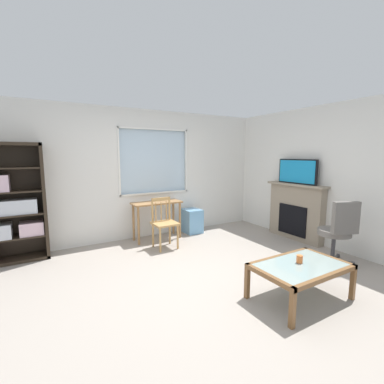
% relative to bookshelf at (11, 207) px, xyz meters
% --- Properties ---
extents(ground, '(6.36, 5.42, 0.02)m').
position_rel_bookshelf_xyz_m(ground, '(2.17, -1.97, -0.87)').
color(ground, '#9E9389').
extents(wall_back_with_window, '(5.36, 0.15, 2.56)m').
position_rel_bookshelf_xyz_m(wall_back_with_window, '(2.14, 0.24, 0.38)').
color(wall_back_with_window, silver).
rests_on(wall_back_with_window, ground).
extents(wall_right, '(0.12, 4.62, 2.56)m').
position_rel_bookshelf_xyz_m(wall_right, '(4.91, -1.97, 0.41)').
color(wall_right, silver).
rests_on(wall_right, ground).
extents(bookshelf, '(0.90, 0.38, 1.86)m').
position_rel_bookshelf_xyz_m(bookshelf, '(0.00, 0.00, 0.00)').
color(bookshelf, '#2D2319').
rests_on(bookshelf, ground).
extents(desk_under_window, '(0.97, 0.40, 0.75)m').
position_rel_bookshelf_xyz_m(desk_under_window, '(2.38, -0.11, -0.25)').
color(desk_under_window, '#A37547').
rests_on(desk_under_window, ground).
extents(wooden_chair, '(0.43, 0.41, 0.90)m').
position_rel_bookshelf_xyz_m(wooden_chair, '(2.30, -0.63, -0.40)').
color(wooden_chair, tan).
rests_on(wooden_chair, ground).
extents(plastic_drawer_unit, '(0.35, 0.40, 0.51)m').
position_rel_bookshelf_xyz_m(plastic_drawer_unit, '(3.21, -0.06, -0.61)').
color(plastic_drawer_unit, '#72ADDB').
rests_on(plastic_drawer_unit, ground).
extents(fireplace, '(0.26, 1.27, 1.11)m').
position_rel_bookshelf_xyz_m(fireplace, '(4.76, -1.48, -0.31)').
color(fireplace, gray).
rests_on(fireplace, ground).
extents(tv, '(0.06, 0.85, 0.48)m').
position_rel_bookshelf_xyz_m(tv, '(4.74, -1.48, 0.49)').
color(tv, black).
rests_on(tv, fireplace).
extents(office_chair, '(0.58, 0.62, 1.00)m').
position_rel_bookshelf_xyz_m(office_chair, '(4.27, -2.65, -0.31)').
color(office_chair, slate).
rests_on(office_chair, ground).
extents(coffee_table, '(1.09, 0.69, 0.42)m').
position_rel_bookshelf_xyz_m(coffee_table, '(2.94, -3.01, -0.50)').
color(coffee_table, '#8C9E99').
rests_on(coffee_table, ground).
extents(sippy_cup, '(0.07, 0.07, 0.09)m').
position_rel_bookshelf_xyz_m(sippy_cup, '(2.96, -2.98, -0.40)').
color(sippy_cup, orange).
rests_on(sippy_cup, coffee_table).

